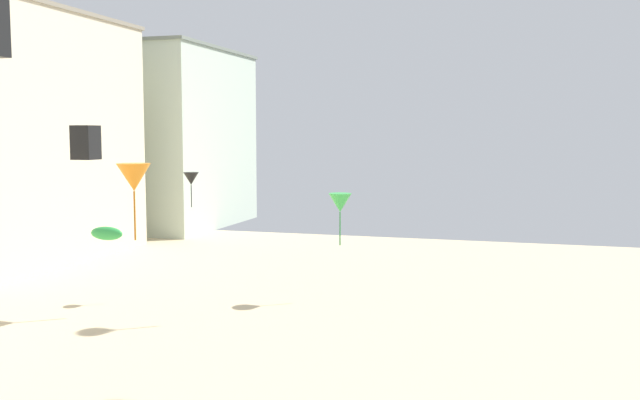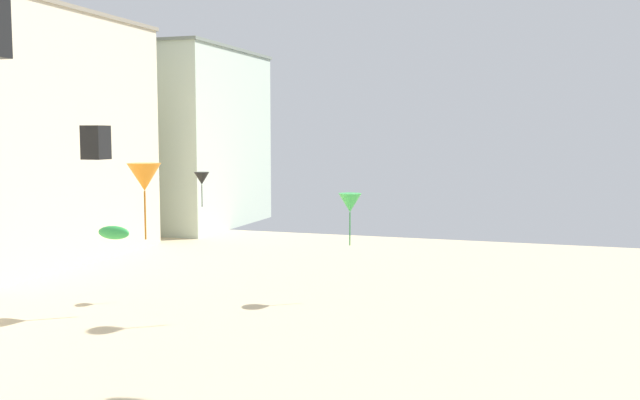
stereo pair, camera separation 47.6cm
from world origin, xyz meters
TOP-DOWN VIEW (x-y plane):
  - boardwalk_hotel_far at (-28.11, 62.28)m, footprint 18.19×17.73m
  - kite_green_parafoil at (-5.15, 20.46)m, footprint 1.31×0.36m
  - kite_black_delta at (-8.45, 33.82)m, footprint 0.86×0.86m
  - kite_green_delta at (-0.29, 35.66)m, footprint 1.28×1.28m
  - kite_orange_delta at (-9.66, 29.83)m, footprint 1.74×1.74m
  - kite_black_box_2 at (-9.57, 25.71)m, footprint 0.98×0.98m

SIDE VIEW (x-z plane):
  - kite_green_delta at x=-0.29m, z-range 4.00..6.92m
  - kite_green_parafoil at x=-5.15m, z-range 5.37..5.88m
  - kite_black_delta at x=-8.45m, z-range 5.79..7.76m
  - kite_orange_delta at x=-9.66m, z-range 5.08..9.02m
  - boardwalk_hotel_far at x=-28.11m, z-range 0.01..17.72m
  - kite_black_box_2 at x=-9.57m, z-range 8.11..9.65m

